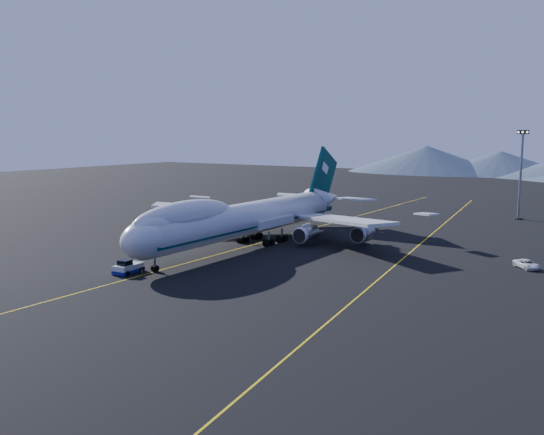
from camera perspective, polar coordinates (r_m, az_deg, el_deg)
The scene contains 7 objects.
ground at distance 121.84m, azimuth -2.33°, elevation -2.72°, with size 500.00×500.00×0.00m, color black.
taxiway_line_main at distance 121.84m, azimuth -2.33°, elevation -2.72°, with size 0.25×220.00×0.01m, color yellow.
taxiway_line_side at distance 116.96m, azimuth 12.72°, elevation -3.37°, with size 0.25×200.00×0.01m, color yellow.
boeing_747 at distance 120.92m, azimuth -2.33°, elevation -0.01°, with size 59.62×72.43×19.37m.
pushback_tug at distance 101.61m, azimuth -13.36°, elevation -4.71°, with size 3.34×5.38×2.26m.
service_van at distance 110.71m, azimuth 22.86°, elevation -4.07°, with size 2.44×5.30×1.47m, color white.
floodlight_mast at distance 170.84m, azimuth 22.36°, elevation 3.77°, with size 2.87×2.16×23.26m.
Camera 1 is at (68.73, -97.99, 22.80)m, focal length 40.00 mm.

